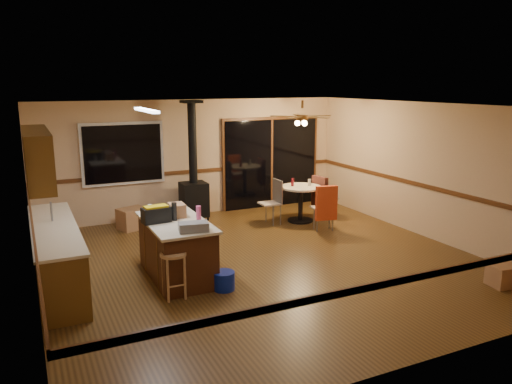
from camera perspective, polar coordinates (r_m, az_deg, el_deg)
floor at (r=8.50m, az=0.88°, el=-7.99°), size 7.00×7.00×0.00m
ceiling at (r=7.97m, az=0.94°, el=9.81°), size 7.00×7.00×0.00m
wall_back at (r=11.33m, az=-6.97°, el=3.89°), size 7.00×0.00×7.00m
wall_front at (r=5.34m, az=17.90°, el=-6.37°), size 7.00×0.00×7.00m
wall_left at (r=7.33m, az=-24.46°, el=-1.83°), size 0.00×7.00×7.00m
wall_right at (r=10.16m, az=18.92°, el=2.32°), size 0.00×7.00×7.00m
chair_rail at (r=8.20m, az=0.90°, el=-1.43°), size 7.00×7.00×0.08m
window at (r=10.86m, az=-14.96°, el=4.26°), size 1.72×0.10×1.32m
sliding_door at (r=12.05m, az=1.74°, el=3.28°), size 2.52×0.10×2.10m
lower_cabinets at (r=8.05m, az=-21.85°, el=-6.84°), size 0.60×3.00×0.86m
countertop at (r=7.92m, az=-22.11°, el=-3.76°), size 0.64×3.04×0.04m
upper_cabinets at (r=7.91m, az=-23.71°, el=3.65°), size 0.35×2.00×0.80m
kitchen_island at (r=7.84m, az=-9.06°, el=-6.43°), size 0.88×1.68×0.90m
wood_stove at (r=10.95m, az=-7.14°, el=0.55°), size 0.55×0.50×2.52m
ceiling_fan at (r=10.56m, az=5.30°, el=8.29°), size 0.24×0.24×0.55m
fluorescent_strip at (r=7.65m, az=-12.43°, el=9.11°), size 0.10×1.20×0.04m
toolbox_grey at (r=7.13m, az=-7.15°, el=-3.97°), size 0.45×0.31×0.13m
toolbox_black at (r=7.65m, az=-11.34°, el=-2.59°), size 0.44×0.26×0.23m
toolbox_yellow_lid at (r=7.62m, az=-11.38°, el=-1.65°), size 0.36×0.22×0.03m
box_on_island at (r=7.92m, az=-9.03°, el=-2.06°), size 0.24×0.32×0.21m
bottle_dark at (r=7.70m, az=-9.33°, el=-2.20°), size 0.10×0.10×0.28m
bottle_pink at (r=7.63m, az=-6.58°, el=-2.45°), size 0.10×0.10×0.23m
bottle_white at (r=8.04m, az=-12.04°, el=-2.05°), size 0.08×0.08×0.19m
bar_stool at (r=7.14m, az=-9.36°, el=-9.39°), size 0.39×0.39×0.66m
blue_bucket at (r=7.40m, az=-3.70°, el=-10.07°), size 0.34×0.34×0.27m
dining_table at (r=10.81m, az=5.13°, el=-0.64°), size 0.88×0.88×0.78m
glass_red at (r=10.75m, az=4.20°, el=1.13°), size 0.07×0.07×0.17m
glass_cream at (r=10.79m, az=6.12°, el=1.08°), size 0.08×0.08×0.15m
chair_left at (r=10.60m, az=2.08°, el=-0.53°), size 0.41×0.41×0.51m
chair_near at (r=10.10m, az=7.99°, el=-1.25°), size 0.50×0.53×0.70m
chair_right at (r=11.08m, az=7.39°, el=-0.01°), size 0.52×0.48×0.70m
box_under_window at (r=10.61m, az=-13.94°, el=-2.96°), size 0.65×0.59×0.43m
box_corner_b at (r=8.36m, az=26.43°, el=-8.53°), size 0.44×0.39×0.32m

